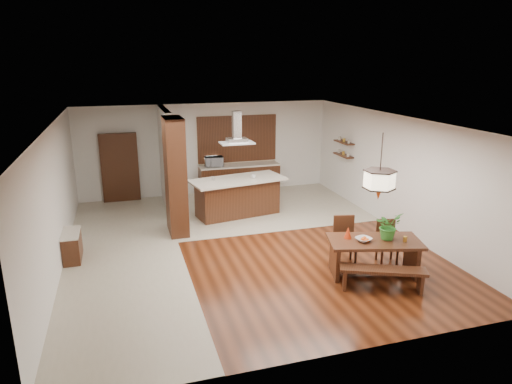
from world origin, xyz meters
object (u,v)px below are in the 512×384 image
object	(u,v)px
range_hood	(237,127)
dining_bench	(382,279)
island_cup	(254,177)
microwave	(214,162)
dining_chair_left	(345,241)
fruit_bowl	(364,239)
pendant_lantern	(380,167)
kitchen_island	(238,196)
dining_chair_right	(388,243)
foliage_plant	(388,226)
dining_table	(374,249)
hallway_console	(72,246)

from	to	relation	value
range_hood	dining_bench	bearing A→B (deg)	-73.20
island_cup	microwave	world-z (taller)	microwave
dining_chair_left	fruit_bowl	xyz separation A→B (m)	(0.05, -0.64, 0.28)
pendant_lantern	range_hood	xyz separation A→B (m)	(-1.69, 4.39, 0.22)
kitchen_island	island_cup	distance (m)	0.72
dining_chair_right	foliage_plant	size ratio (longest dim) A/B	1.67
kitchen_island	dining_bench	bearing A→B (deg)	-83.37
pendant_lantern	island_cup	distance (m)	4.58
dining_chair_right	pendant_lantern	xyz separation A→B (m)	(-0.58, -0.42, 1.78)
range_hood	microwave	world-z (taller)	range_hood
dining_table	dining_chair_right	size ratio (longest dim) A/B	2.14
hallway_console	microwave	distance (m)	5.68
kitchen_island	hallway_console	bearing A→B (deg)	-166.30
island_cup	hallway_console	bearing A→B (deg)	-159.50
pendant_lantern	kitchen_island	bearing A→B (deg)	111.04
dining_chair_left	pendant_lantern	bearing A→B (deg)	-53.64
island_cup	dining_bench	bearing A→B (deg)	-77.43
pendant_lantern	island_cup	size ratio (longest dim) A/B	10.16
dining_chair_right	microwave	size ratio (longest dim) A/B	1.66
hallway_console	foliage_plant	size ratio (longest dim) A/B	1.58
foliage_plant	dining_chair_right	bearing A→B (deg)	54.35
hallway_console	foliage_plant	distance (m)	6.70
fruit_bowl	pendant_lantern	bearing A→B (deg)	-2.11
dining_bench	dining_chair_left	bearing A→B (deg)	95.41
microwave	pendant_lantern	bearing A→B (deg)	-70.36
dining_bench	pendant_lantern	world-z (taller)	pendant_lantern
dining_chair_left	foliage_plant	xyz separation A→B (m)	(0.56, -0.67, 0.52)
dining_table	dining_chair_right	world-z (taller)	dining_chair_right
fruit_bowl	range_hood	bearing A→B (deg)	108.19
pendant_lantern	fruit_bowl	distance (m)	1.47
dining_chair_left	kitchen_island	distance (m)	3.99
dining_table	dining_chair_left	size ratio (longest dim) A/B	1.95
fruit_bowl	microwave	world-z (taller)	microwave
dining_table	dining_chair_left	world-z (taller)	dining_chair_left
dining_table	foliage_plant	world-z (taller)	foliage_plant
hallway_console	dining_table	bearing A→B (deg)	-23.28
dining_table	dining_bench	distance (m)	0.73
microwave	dining_table	bearing A→B (deg)	-70.36
dining_chair_left	pendant_lantern	world-z (taller)	pendant_lantern
fruit_bowl	microwave	distance (m)	6.71
pendant_lantern	foliage_plant	world-z (taller)	pendant_lantern
dining_chair_right	island_cup	xyz separation A→B (m)	(-1.84, 3.84, 0.65)
island_cup	range_hood	bearing A→B (deg)	162.58
microwave	range_hood	bearing A→B (deg)	-80.81
dining_table	microwave	world-z (taller)	microwave
range_hood	microwave	size ratio (longest dim) A/B	1.61
dining_bench	foliage_plant	xyz separation A→B (m)	(0.44, 0.62, 0.81)
kitchen_island	dining_chair_right	bearing A→B (deg)	-70.44
dining_table	island_cup	xyz separation A→B (m)	(-1.26, 4.26, 0.56)
dining_chair_left	fruit_bowl	size ratio (longest dim) A/B	3.39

